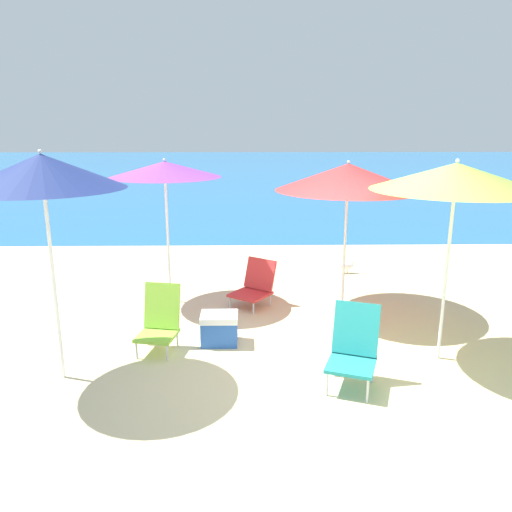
# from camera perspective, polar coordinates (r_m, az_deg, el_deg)

# --- Properties ---
(ground_plane) EXTENTS (60.00, 60.00, 0.00)m
(ground_plane) POSITION_cam_1_polar(r_m,az_deg,el_deg) (5.43, 8.38, -13.61)
(ground_plane) COLOR beige
(sea_water) EXTENTS (60.00, 40.00, 0.01)m
(sea_water) POSITION_cam_1_polar(r_m,az_deg,el_deg) (30.82, 0.52, 9.91)
(sea_water) COLOR #23669E
(sea_water) RESTS_ON ground
(beach_umbrella_red) EXTENTS (1.97, 1.97, 2.11)m
(beach_umbrella_red) POSITION_cam_1_polar(r_m,az_deg,el_deg) (6.90, 10.46, 8.86)
(beach_umbrella_red) COLOR white
(beach_umbrella_red) RESTS_ON ground
(beach_umbrella_purple) EXTENTS (1.60, 1.60, 2.11)m
(beach_umbrella_purple) POSITION_cam_1_polar(r_m,az_deg,el_deg) (7.24, -10.39, 9.70)
(beach_umbrella_purple) COLOR white
(beach_umbrella_purple) RESTS_ON ground
(beach_umbrella_lime) EXTENTS (1.76, 1.76, 2.23)m
(beach_umbrella_lime) POSITION_cam_1_polar(r_m,az_deg,el_deg) (5.61, 21.88, 8.39)
(beach_umbrella_lime) COLOR white
(beach_umbrella_lime) RESTS_ON ground
(beach_umbrella_navy) EXTENTS (1.56, 1.56, 2.34)m
(beach_umbrella_navy) POSITION_cam_1_polar(r_m,az_deg,el_deg) (5.17, -23.26, 8.84)
(beach_umbrella_navy) COLOR white
(beach_umbrella_navy) RESTS_ON ground
(beach_chair_red) EXTENTS (0.74, 0.76, 0.67)m
(beach_chair_red) POSITION_cam_1_polar(r_m,az_deg,el_deg) (7.29, -0.13, -3.31)
(beach_chair_red) COLOR silver
(beach_chair_red) RESTS_ON ground
(beach_chair_teal) EXTENTS (0.63, 0.70, 0.82)m
(beach_chair_teal) POSITION_cam_1_polar(r_m,az_deg,el_deg) (5.19, 11.09, -10.10)
(beach_chair_teal) COLOR silver
(beach_chair_teal) RESTS_ON ground
(beach_chair_lime) EXTENTS (0.51, 0.57, 0.77)m
(beach_chair_lime) POSITION_cam_1_polar(r_m,az_deg,el_deg) (5.96, -10.93, -7.13)
(beach_chair_lime) COLOR silver
(beach_chair_lime) RESTS_ON ground
(cooler_box) EXTENTS (0.44, 0.36, 0.37)m
(cooler_box) POSITION_cam_1_polar(r_m,az_deg,el_deg) (6.09, -4.20, -8.26)
(cooler_box) COLOR #2859B2
(cooler_box) RESTS_ON ground
(seagull) EXTENTS (0.27, 0.11, 0.23)m
(seagull) POSITION_cam_1_polar(r_m,az_deg,el_deg) (9.04, 10.32, -1.09)
(seagull) COLOR gold
(seagull) RESTS_ON ground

